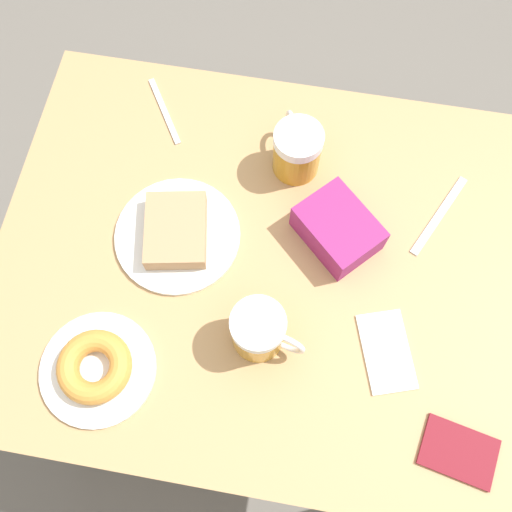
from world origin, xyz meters
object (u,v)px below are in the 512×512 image
object	(u,v)px
plate_with_cake	(177,233)
napkin_folded	(386,351)
passport_near_edge	(459,452)
blue_pouch	(338,229)
fork	(164,111)
knife	(439,215)
beer_mug_center	(259,331)
beer_mug_left	(297,150)
plate_with_donut	(96,368)

from	to	relation	value
plate_with_cake	napkin_folded	distance (m)	0.45
passport_near_edge	blue_pouch	world-z (taller)	blue_pouch
plate_with_cake	fork	bearing A→B (deg)	-161.75
fork	knife	xyz separation A→B (m)	(0.14, 0.59, -0.00)
beer_mug_center	passport_near_edge	distance (m)	0.40
plate_with_cake	fork	xyz separation A→B (m)	(-0.28, -0.09, -0.02)
fork	passport_near_edge	world-z (taller)	passport_near_edge
plate_with_cake	blue_pouch	world-z (taller)	blue_pouch
knife	beer_mug_left	bearing A→B (deg)	-102.27
passport_near_edge	beer_mug_left	bearing A→B (deg)	-144.69
fork	blue_pouch	bearing A→B (deg)	60.50
plate_with_cake	plate_with_donut	world-z (taller)	same
beer_mug_center	napkin_folded	world-z (taller)	beer_mug_center
plate_with_donut	plate_with_cake	bearing A→B (deg)	163.25
beer_mug_left	napkin_folded	xyz separation A→B (m)	(0.35, 0.22, -0.05)
plate_with_donut	fork	bearing A→B (deg)	-179.20
beer_mug_left	napkin_folded	size ratio (longest dim) A/B	0.80
napkin_folded	fork	bearing A→B (deg)	-130.16
plate_with_cake	passport_near_edge	world-z (taller)	plate_with_cake
beer_mug_left	plate_with_donut	bearing A→B (deg)	-31.05
beer_mug_center	beer_mug_left	bearing A→B (deg)	178.23
passport_near_edge	napkin_folded	bearing A→B (deg)	-137.75
fork	beer_mug_center	bearing A→B (deg)	32.19
napkin_folded	passport_near_edge	distance (m)	0.20
napkin_folded	beer_mug_left	bearing A→B (deg)	-148.08
plate_with_cake	napkin_folded	bearing A→B (deg)	69.62
plate_with_cake	napkin_folded	world-z (taller)	plate_with_cake
beer_mug_left	passport_near_edge	xyz separation A→B (m)	(0.50, 0.36, -0.05)
fork	blue_pouch	xyz separation A→B (m)	(0.22, 0.39, 0.03)
beer_mug_left	fork	distance (m)	0.31
fork	napkin_folded	bearing A→B (deg)	49.84
napkin_folded	fork	xyz separation A→B (m)	(-0.43, -0.51, -0.00)
knife	napkin_folded	bearing A→B (deg)	-15.12
beer_mug_center	blue_pouch	size ratio (longest dim) A/B	0.72
fork	passport_near_edge	xyz separation A→B (m)	(0.58, 0.65, 0.00)
plate_with_cake	plate_with_donut	xyz separation A→B (m)	(0.28, -0.08, 0.00)
plate_with_donut	napkin_folded	distance (m)	0.52
beer_mug_center	knife	bearing A→B (deg)	134.39
napkin_folded	knife	world-z (taller)	napkin_folded
plate_with_cake	napkin_folded	xyz separation A→B (m)	(0.16, 0.42, -0.02)
beer_mug_left	fork	size ratio (longest dim) A/B	0.87
plate_with_cake	plate_with_donut	distance (m)	0.29
plate_with_donut	knife	bearing A→B (deg)	125.04
plate_with_donut	beer_mug_center	size ratio (longest dim) A/B	1.54
beer_mug_left	beer_mug_center	xyz separation A→B (m)	(0.37, -0.01, 0.00)
beer_mug_left	napkin_folded	distance (m)	0.42
fork	knife	distance (m)	0.61
plate_with_donut	knife	world-z (taller)	plate_with_donut
beer_mug_center	fork	distance (m)	0.53
knife	passport_near_edge	distance (m)	0.44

